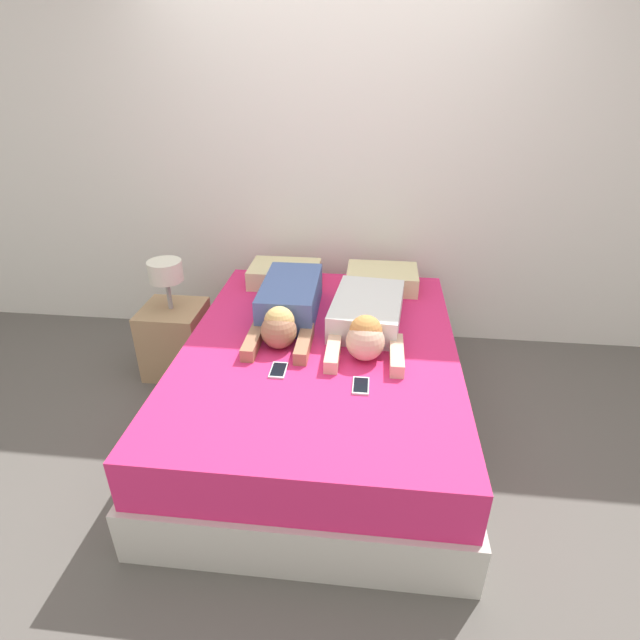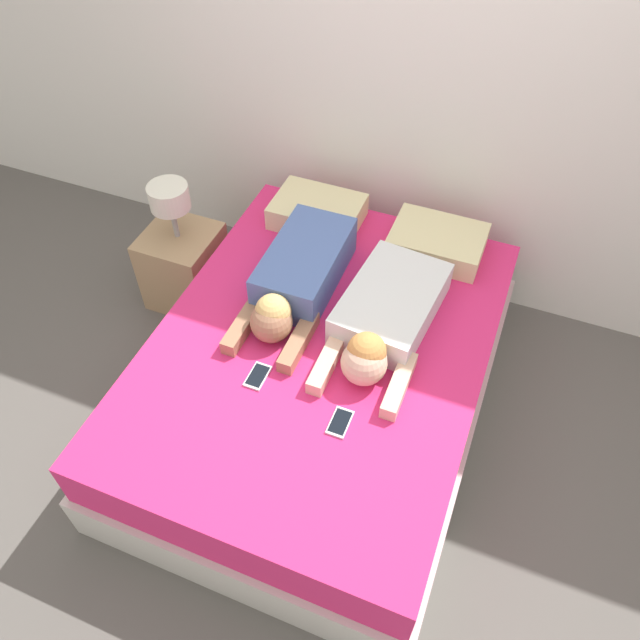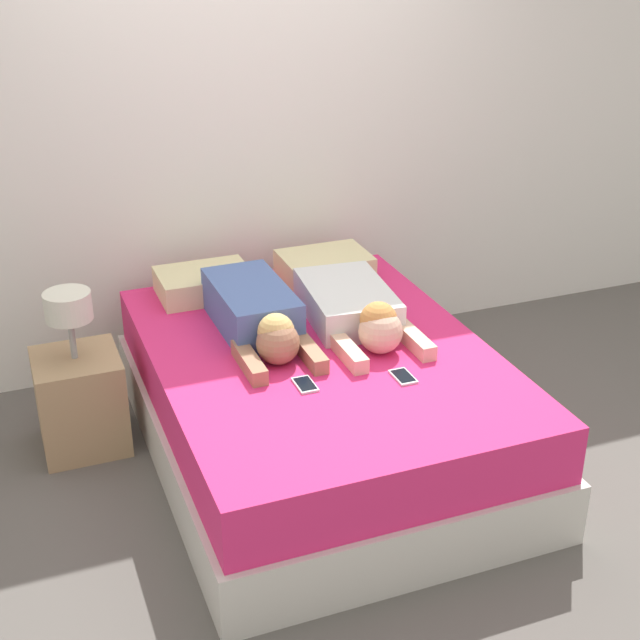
{
  "view_description": "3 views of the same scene",
  "coord_description": "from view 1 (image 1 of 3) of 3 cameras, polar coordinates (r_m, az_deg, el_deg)",
  "views": [
    {
      "loc": [
        0.26,
        -2.34,
        1.97
      ],
      "look_at": [
        0.0,
        0.0,
        0.7
      ],
      "focal_mm": 28.0,
      "sensor_mm": 36.0,
      "label": 1
    },
    {
      "loc": [
        0.68,
        -1.69,
        2.76
      ],
      "look_at": [
        0.0,
        0.0,
        0.7
      ],
      "focal_mm": 35.0,
      "sensor_mm": 36.0,
      "label": 2
    },
    {
      "loc": [
        -1.3,
        -3.37,
        2.43
      ],
      "look_at": [
        0.0,
        0.0,
        0.7
      ],
      "focal_mm": 50.0,
      "sensor_mm": 36.0,
      "label": 3
    }
  ],
  "objects": [
    {
      "name": "pillow_head_right",
      "position": [
        3.41,
        7.09,
        4.73
      ],
      "size": [
        0.47,
        0.34,
        0.13
      ],
      "color": "beige",
      "rests_on": "bed"
    },
    {
      "name": "person_left",
      "position": [
        2.93,
        -3.7,
        1.64
      ],
      "size": [
        0.35,
        0.88,
        0.22
      ],
      "color": "#4C66A5",
      "rests_on": "bed"
    },
    {
      "name": "bed",
      "position": [
        2.9,
        0.0,
        -7.54
      ],
      "size": [
        1.54,
        2.05,
        0.55
      ],
      "color": "beige",
      "rests_on": "ground_plane"
    },
    {
      "name": "cell_phone_right",
      "position": [
        2.42,
        4.68,
        -7.49
      ],
      "size": [
        0.08,
        0.14,
        0.01
      ],
      "color": "silver",
      "rests_on": "bed"
    },
    {
      "name": "person_right",
      "position": [
        2.83,
        5.36,
        0.14
      ],
      "size": [
        0.44,
        0.88,
        0.23
      ],
      "color": "silver",
      "rests_on": "bed"
    },
    {
      "name": "wall_back",
      "position": [
        3.59,
        2.18,
        17.47
      ],
      "size": [
        12.0,
        0.06,
        2.6
      ],
      "color": "white",
      "rests_on": "ground_plane"
    },
    {
      "name": "pillow_head_left",
      "position": [
        3.47,
        -4.05,
        5.24
      ],
      "size": [
        0.47,
        0.34,
        0.13
      ],
      "color": "beige",
      "rests_on": "bed"
    },
    {
      "name": "cell_phone_left",
      "position": [
        2.53,
        -4.77,
        -5.73
      ],
      "size": [
        0.08,
        0.14,
        0.01
      ],
      "color": "silver",
      "rests_on": "bed"
    },
    {
      "name": "nightstand",
      "position": [
        3.53,
        -16.21,
        -1.58
      ],
      "size": [
        0.4,
        0.4,
        0.81
      ],
      "color": "tan",
      "rests_on": "ground_plane"
    },
    {
      "name": "ground_plane",
      "position": [
        3.07,
        0.0,
        -11.67
      ],
      "size": [
        12.0,
        12.0,
        0.0
      ],
      "primitive_type": "plane",
      "color": "#5B5651"
    }
  ]
}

